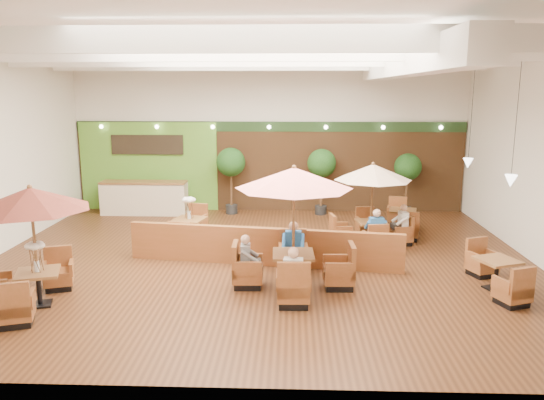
{
  "coord_description": "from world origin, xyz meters",
  "views": [
    {
      "loc": [
        0.81,
        -13.09,
        4.32
      ],
      "look_at": [
        0.3,
        0.5,
        1.5
      ],
      "focal_mm": 35.0,
      "sensor_mm": 36.0,
      "label": 1
    }
  ],
  "objects_px": {
    "table_3": "(189,227)",
    "diner_2": "(248,255)",
    "diner_3": "(376,226)",
    "table_1": "(294,206)",
    "table_2": "(372,188)",
    "diner_1": "(293,242)",
    "table_5": "(402,221)",
    "topiary_2": "(408,169)",
    "topiary_0": "(231,165)",
    "diner_0": "(293,270)",
    "table_0": "(30,220)",
    "diner_4": "(402,220)",
    "table_4": "(496,275)",
    "booth_divider": "(263,246)",
    "service_counter": "(144,198)",
    "topiary_1": "(322,166)"
  },
  "relations": [
    {
      "from": "service_counter",
      "to": "table_2",
      "type": "relative_size",
      "value": 1.27
    },
    {
      "from": "table_2",
      "to": "table_3",
      "type": "relative_size",
      "value": 0.92
    },
    {
      "from": "table_1",
      "to": "table_2",
      "type": "relative_size",
      "value": 1.17
    },
    {
      "from": "service_counter",
      "to": "table_5",
      "type": "relative_size",
      "value": 1.2
    },
    {
      "from": "table_4",
      "to": "diner_1",
      "type": "bearing_deg",
      "value": 147.01
    },
    {
      "from": "table_1",
      "to": "diner_4",
      "type": "relative_size",
      "value": 3.89
    },
    {
      "from": "table_3",
      "to": "diner_3",
      "type": "relative_size",
      "value": 3.34
    },
    {
      "from": "booth_divider",
      "to": "table_4",
      "type": "bearing_deg",
      "value": -7.58
    },
    {
      "from": "table_1",
      "to": "topiary_1",
      "type": "bearing_deg",
      "value": 80.46
    },
    {
      "from": "table_0",
      "to": "diner_1",
      "type": "relative_size",
      "value": 3.3
    },
    {
      "from": "table_1",
      "to": "table_2",
      "type": "height_order",
      "value": "table_1"
    },
    {
      "from": "table_5",
      "to": "diner_1",
      "type": "bearing_deg",
      "value": -117.26
    },
    {
      "from": "table_5",
      "to": "diner_2",
      "type": "relative_size",
      "value": 3.36
    },
    {
      "from": "diner_0",
      "to": "diner_3",
      "type": "bearing_deg",
      "value": 64.82
    },
    {
      "from": "topiary_0",
      "to": "table_3",
      "type": "bearing_deg",
      "value": -101.58
    },
    {
      "from": "table_4",
      "to": "diner_1",
      "type": "height_order",
      "value": "diner_1"
    },
    {
      "from": "table_5",
      "to": "topiary_1",
      "type": "relative_size",
      "value": 1.07
    },
    {
      "from": "table_2",
      "to": "diner_1",
      "type": "height_order",
      "value": "table_2"
    },
    {
      "from": "table_0",
      "to": "diner_2",
      "type": "xyz_separation_m",
      "value": [
        4.23,
        1.21,
        -1.06
      ]
    },
    {
      "from": "table_2",
      "to": "diner_2",
      "type": "distance_m",
      "value": 4.84
    },
    {
      "from": "diner_3",
      "to": "diner_4",
      "type": "distance_m",
      "value": 1.22
    },
    {
      "from": "table_1",
      "to": "table_5",
      "type": "height_order",
      "value": "table_1"
    },
    {
      "from": "topiary_0",
      "to": "diner_1",
      "type": "height_order",
      "value": "topiary_0"
    },
    {
      "from": "topiary_1",
      "to": "table_3",
      "type": "bearing_deg",
      "value": -136.23
    },
    {
      "from": "table_2",
      "to": "diner_1",
      "type": "xyz_separation_m",
      "value": [
        -2.22,
        -2.48,
        -0.87
      ]
    },
    {
      "from": "table_1",
      "to": "topiary_0",
      "type": "height_order",
      "value": "table_1"
    },
    {
      "from": "booth_divider",
      "to": "diner_1",
      "type": "bearing_deg",
      "value": -26.31
    },
    {
      "from": "diner_1",
      "to": "table_5",
      "type": "bearing_deg",
      "value": -129.67
    },
    {
      "from": "table_5",
      "to": "topiary_2",
      "type": "distance_m",
      "value": 2.7
    },
    {
      "from": "table_5",
      "to": "topiary_2",
      "type": "relative_size",
      "value": 1.14
    },
    {
      "from": "booth_divider",
      "to": "topiary_2",
      "type": "distance_m",
      "value": 7.45
    },
    {
      "from": "table_3",
      "to": "table_0",
      "type": "bearing_deg",
      "value": -103.52
    },
    {
      "from": "table_0",
      "to": "diner_1",
      "type": "distance_m",
      "value": 5.79
    },
    {
      "from": "table_2",
      "to": "topiary_0",
      "type": "bearing_deg",
      "value": 131.26
    },
    {
      "from": "booth_divider",
      "to": "table_1",
      "type": "xyz_separation_m",
      "value": [
        0.76,
        -1.53,
        1.39
      ]
    },
    {
      "from": "table_1",
      "to": "topiary_0",
      "type": "relative_size",
      "value": 1.17
    },
    {
      "from": "table_3",
      "to": "diner_4",
      "type": "xyz_separation_m",
      "value": [
        6.05,
        0.11,
        0.23
      ]
    },
    {
      "from": "topiary_0",
      "to": "diner_4",
      "type": "distance_m",
      "value": 6.51
    },
    {
      "from": "table_2",
      "to": "diner_2",
      "type": "xyz_separation_m",
      "value": [
        -3.23,
        -3.49,
        -0.89
      ]
    },
    {
      "from": "diner_0",
      "to": "diner_2",
      "type": "bearing_deg",
      "value": 141.19
    },
    {
      "from": "booth_divider",
      "to": "table_5",
      "type": "xyz_separation_m",
      "value": [
        4.15,
        3.34,
        -0.14
      ]
    },
    {
      "from": "table_3",
      "to": "diner_2",
      "type": "height_order",
      "value": "table_3"
    },
    {
      "from": "table_5",
      "to": "table_3",
      "type": "bearing_deg",
      "value": -152.7
    },
    {
      "from": "table_0",
      "to": "diner_1",
      "type": "bearing_deg",
      "value": 3.92
    },
    {
      "from": "diner_3",
      "to": "service_counter",
      "type": "bearing_deg",
      "value": 143.99
    },
    {
      "from": "table_3",
      "to": "diner_2",
      "type": "distance_m",
      "value": 3.91
    },
    {
      "from": "diner_1",
      "to": "diner_3",
      "type": "relative_size",
      "value": 1.02
    },
    {
      "from": "table_0",
      "to": "diner_4",
      "type": "height_order",
      "value": "table_0"
    },
    {
      "from": "service_counter",
      "to": "diner_0",
      "type": "distance_m",
      "value": 9.56
    },
    {
      "from": "diner_3",
      "to": "table_1",
      "type": "bearing_deg",
      "value": -136.05
    }
  ]
}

